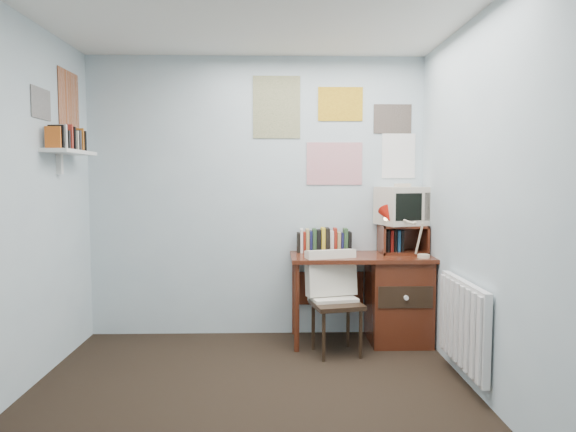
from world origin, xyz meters
name	(u,v)px	position (x,y,z in m)	size (l,w,h in m)	color
ground	(247,424)	(0.00, 0.00, 0.00)	(3.50, 3.50, 0.00)	black
back_wall	(257,197)	(0.00, 1.75, 1.25)	(3.00, 0.02, 2.50)	silver
right_wall	(510,209)	(1.50, 0.00, 1.25)	(0.02, 3.50, 2.50)	silver
desk	(391,295)	(1.17, 1.48, 0.41)	(1.20, 0.55, 0.76)	#532213
desk_chair	(337,305)	(0.66, 1.18, 0.40)	(0.41, 0.40, 0.81)	black
desk_lamp	(424,235)	(1.40, 1.32, 0.95)	(0.26, 0.23, 0.38)	#B3170B
tv_riser	(403,239)	(1.29, 1.59, 0.89)	(0.40, 0.30, 0.25)	#532213
crt_tv	(402,204)	(1.29, 1.61, 1.19)	(0.38, 0.35, 0.36)	beige
book_row	(331,240)	(0.66, 1.66, 0.87)	(0.60, 0.14, 0.22)	#532213
radiator	(464,324)	(1.46, 0.55, 0.42)	(0.09, 0.80, 0.60)	white
wall_shelf	(70,152)	(-1.40, 1.10, 1.62)	(0.20, 0.62, 0.24)	white
posters_back	(335,130)	(0.70, 1.74, 1.85)	(1.20, 0.01, 0.90)	white
posters_left	(56,102)	(-1.49, 1.10, 2.00)	(0.01, 0.70, 0.60)	white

